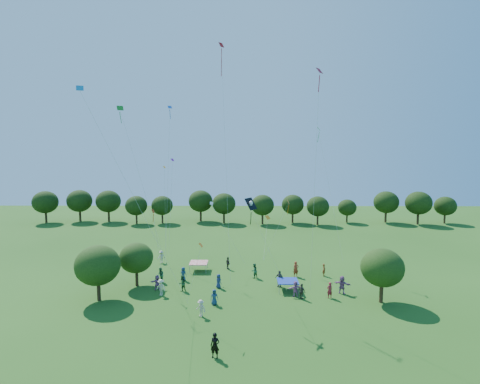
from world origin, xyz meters
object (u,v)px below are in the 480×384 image
(man_in_black, at_px, (215,346))
(pirate_kite, at_px, (251,205))
(red_high_kite, at_px, (223,95))
(tent_red_stripe, at_px, (199,263))
(near_tree_west, at_px, (98,265))
(near_tree_north, at_px, (136,258))
(near_tree_east, at_px, (382,268))
(tent_blue, at_px, (288,281))

(man_in_black, relative_size, pirate_kite, 0.20)
(red_high_kite, bearing_deg, tent_red_stripe, 134.95)
(near_tree_west, relative_size, man_in_black, 3.04)
(near_tree_north, distance_m, red_high_kite, 20.43)
(near_tree_north, height_order, near_tree_east, near_tree_east)
(near_tree_north, height_order, tent_blue, near_tree_north)
(near_tree_north, distance_m, man_in_black, 17.69)
(near_tree_west, relative_size, near_tree_north, 1.16)
(pirate_kite, xyz_separation_m, red_high_kite, (-2.98, 8.15, 11.10))
(pirate_kite, height_order, red_high_kite, red_high_kite)
(tent_red_stripe, height_order, tent_blue, same)
(near_tree_west, bearing_deg, near_tree_north, 57.14)
(near_tree_east, height_order, man_in_black, near_tree_east)
(tent_blue, bearing_deg, near_tree_north, 175.59)
(near_tree_east, height_order, pirate_kite, pirate_kite)
(tent_red_stripe, xyz_separation_m, pirate_kite, (6.32, -11.50, 8.97))
(near_tree_west, height_order, near_tree_north, near_tree_west)
(near_tree_north, distance_m, tent_blue, 16.81)
(near_tree_west, relative_size, tent_blue, 2.55)
(tent_red_stripe, relative_size, tent_blue, 1.00)
(man_in_black, distance_m, pirate_kite, 12.63)
(near_tree_north, xyz_separation_m, man_in_black, (9.81, -14.54, -2.26))
(pirate_kite, bearing_deg, red_high_kite, 110.11)
(near_tree_north, bearing_deg, man_in_black, -56.00)
(tent_blue, height_order, man_in_black, man_in_black)
(near_tree_east, relative_size, tent_red_stripe, 2.46)
(near_tree_east, distance_m, tent_blue, 9.74)
(tent_red_stripe, bearing_deg, near_tree_north, -139.92)
(tent_blue, bearing_deg, pirate_kite, -129.18)
(near_tree_north, relative_size, near_tree_east, 0.90)
(tent_red_stripe, distance_m, man_in_black, 20.13)
(near_tree_north, relative_size, tent_blue, 2.21)
(near_tree_west, xyz_separation_m, tent_red_stripe, (8.92, 9.38, -2.57))
(tent_red_stripe, relative_size, red_high_kite, 0.09)
(near_tree_north, bearing_deg, tent_blue, -4.41)
(near_tree_north, bearing_deg, near_tree_east, -9.72)
(near_tree_west, bearing_deg, tent_red_stripe, 46.45)
(near_tree_east, distance_m, red_high_kite, 24.53)
(tent_red_stripe, height_order, man_in_black, man_in_black)
(tent_blue, xyz_separation_m, red_high_kite, (-7.01, 3.21, 20.08))
(near_tree_east, xyz_separation_m, tent_red_stripe, (-19.24, 9.64, -2.49))
(tent_red_stripe, bearing_deg, tent_blue, -32.33)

